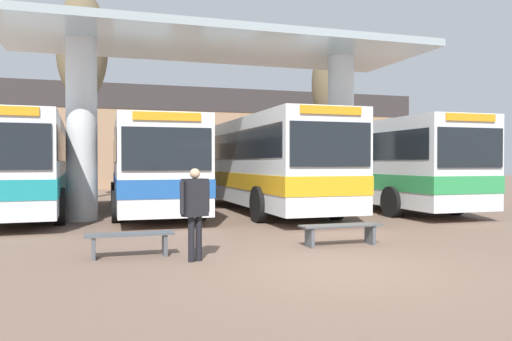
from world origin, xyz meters
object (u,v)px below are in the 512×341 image
at_px(poplar_tree_behind_right, 331,85).
at_px(waiting_bench_mid_platform, 130,239).
at_px(transit_bus_right_bay, 262,161).
at_px(waiting_bench_near_pillar, 340,230).
at_px(poplar_tree_behind_left, 82,49).
at_px(transit_bus_center_bay, 150,164).
at_px(transit_bus_far_right_bay, 371,162).
at_px(transit_bus_left_bay, 25,163).
at_px(pedestrian_waiting, 195,205).

bearing_deg(poplar_tree_behind_right, waiting_bench_mid_platform, -125.94).
relative_size(transit_bus_right_bay, waiting_bench_near_pillar, 6.49).
distance_m(waiting_bench_near_pillar, poplar_tree_behind_left, 18.47).
bearing_deg(waiting_bench_near_pillar, transit_bus_center_bay, 108.97).
bearing_deg(poplar_tree_behind_right, poplar_tree_behind_left, -174.50).
bearing_deg(waiting_bench_mid_platform, poplar_tree_behind_right, 54.06).
distance_m(transit_bus_far_right_bay, poplar_tree_behind_left, 14.88).
height_order(transit_bus_left_bay, transit_bus_far_right_bay, transit_bus_far_right_bay).
bearing_deg(transit_bus_far_right_bay, waiting_bench_near_pillar, 56.16).
distance_m(transit_bus_left_bay, poplar_tree_behind_right, 18.38).
xyz_separation_m(transit_bus_right_bay, waiting_bench_mid_platform, (-5.27, -8.12, -1.53)).
height_order(transit_bus_far_right_bay, pedestrian_waiting, transit_bus_far_right_bay).
relative_size(pedestrian_waiting, poplar_tree_behind_right, 0.19).
height_order(waiting_bench_near_pillar, poplar_tree_behind_right, poplar_tree_behind_right).
height_order(waiting_bench_near_pillar, poplar_tree_behind_left, poplar_tree_behind_left).
bearing_deg(transit_bus_far_right_bay, transit_bus_left_bay, -4.11).
relative_size(transit_bus_left_bay, transit_bus_far_right_bay, 0.99).
distance_m(transit_bus_left_bay, waiting_bench_near_pillar, 11.84).
xyz_separation_m(transit_bus_left_bay, pedestrian_waiting, (4.16, -9.82, -0.75)).
bearing_deg(waiting_bench_mid_platform, poplar_tree_behind_left, 94.91).
distance_m(transit_bus_right_bay, poplar_tree_behind_right, 12.72).
bearing_deg(waiting_bench_near_pillar, poplar_tree_behind_left, 109.94).
distance_m(transit_bus_left_bay, transit_bus_right_bay, 8.37).
xyz_separation_m(transit_bus_far_right_bay, waiting_bench_mid_platform, (-9.90, -8.09, -1.49)).
height_order(transit_bus_left_bay, pedestrian_waiting, transit_bus_left_bay).
height_order(transit_bus_left_bay, waiting_bench_mid_platform, transit_bus_left_bay).
height_order(transit_bus_left_bay, poplar_tree_behind_right, poplar_tree_behind_right).
bearing_deg(poplar_tree_behind_left, transit_bus_far_right_bay, -35.30).
xyz_separation_m(transit_bus_left_bay, transit_bus_far_right_bay, (12.94, -0.96, 0.03)).
bearing_deg(transit_bus_far_right_bay, waiting_bench_mid_platform, 39.38).
bearing_deg(pedestrian_waiting, poplar_tree_behind_left, 75.73).
xyz_separation_m(transit_bus_center_bay, waiting_bench_mid_platform, (-1.24, -9.33, -1.42)).
xyz_separation_m(transit_bus_far_right_bay, poplar_tree_behind_left, (-11.28, 7.99, 5.50)).
height_order(transit_bus_right_bay, waiting_bench_mid_platform, transit_bus_right_bay).
relative_size(transit_bus_left_bay, pedestrian_waiting, 6.70).
distance_m(transit_bus_left_bay, pedestrian_waiting, 10.69).
relative_size(transit_bus_left_bay, poplar_tree_behind_left, 1.12).
height_order(transit_bus_center_bay, waiting_bench_mid_platform, transit_bus_center_bay).
height_order(transit_bus_center_bay, transit_bus_right_bay, transit_bus_right_bay).
bearing_deg(transit_bus_right_bay, pedestrian_waiting, 64.56).
distance_m(transit_bus_center_bay, transit_bus_far_right_bay, 8.74).
height_order(transit_bus_center_bay, transit_bus_far_right_bay, transit_bus_far_right_bay).
bearing_deg(transit_bus_right_bay, transit_bus_far_right_bay, 179.13).
bearing_deg(waiting_bench_near_pillar, transit_bus_right_bay, 84.25).
bearing_deg(transit_bus_center_bay, poplar_tree_behind_right, -143.70).
bearing_deg(waiting_bench_near_pillar, transit_bus_far_right_bay, 56.03).
distance_m(transit_bus_left_bay, poplar_tree_behind_left, 9.10).
bearing_deg(poplar_tree_behind_right, waiting_bench_near_pillar, -115.15).
height_order(transit_bus_far_right_bay, waiting_bench_mid_platform, transit_bus_far_right_bay).
distance_m(waiting_bench_mid_platform, poplar_tree_behind_right, 22.37).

